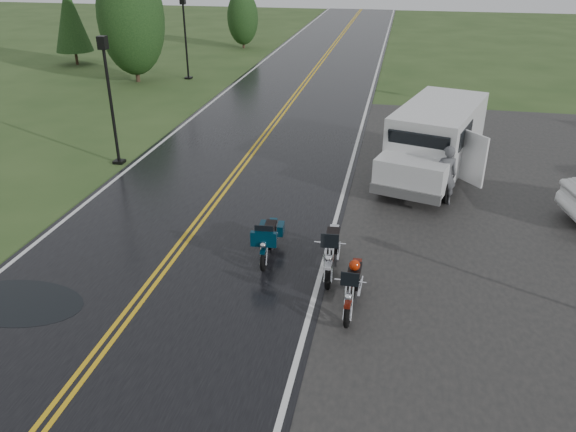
# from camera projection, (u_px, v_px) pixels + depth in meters

# --- Properties ---
(ground) EXTENTS (120.00, 120.00, 0.00)m
(ground) POSITION_uv_depth(u_px,v_px,m) (155.00, 280.00, 13.24)
(ground) COLOR #2D471E
(ground) RESTS_ON ground
(road) EXTENTS (8.00, 100.00, 0.04)m
(road) POSITION_uv_depth(u_px,v_px,m) (258.00, 144.00, 22.03)
(road) COLOR black
(road) RESTS_ON ground
(motorcycle_red) EXTENTS (0.79, 2.05, 1.20)m
(motorcycle_red) POSITION_uv_depth(u_px,v_px,m) (348.00, 304.00, 11.34)
(motorcycle_red) COLOR #501109
(motorcycle_red) RESTS_ON ground
(motorcycle_teal) EXTENTS (0.86, 2.01, 1.16)m
(motorcycle_teal) POSITION_uv_depth(u_px,v_px,m) (264.00, 251.00, 13.31)
(motorcycle_teal) COLOR #042435
(motorcycle_teal) RESTS_ON ground
(motorcycle_silver) EXTENTS (0.93, 2.27, 1.32)m
(motorcycle_silver) POSITION_uv_depth(u_px,v_px,m) (329.00, 265.00, 12.57)
(motorcycle_silver) COLOR #A8A9AF
(motorcycle_silver) RESTS_ON ground
(van_white) EXTENTS (3.98, 6.58, 2.43)m
(van_white) POSITION_uv_depth(u_px,v_px,m) (387.00, 156.00, 17.42)
(van_white) COLOR silver
(van_white) RESTS_ON ground
(person_at_van) EXTENTS (0.75, 0.57, 1.84)m
(person_at_van) POSITION_uv_depth(u_px,v_px,m) (445.00, 176.00, 16.65)
(person_at_van) COLOR #4C4D51
(person_at_van) RESTS_ON ground
(lamp_post_near_left) EXTENTS (0.38, 0.38, 4.47)m
(lamp_post_near_left) POSITION_uv_depth(u_px,v_px,m) (111.00, 102.00, 19.26)
(lamp_post_near_left) COLOR black
(lamp_post_near_left) RESTS_ON ground
(lamp_post_far_left) EXTENTS (0.39, 0.39, 4.57)m
(lamp_post_far_left) POSITION_uv_depth(u_px,v_px,m) (186.00, 38.00, 31.67)
(lamp_post_far_left) COLOR black
(lamp_post_far_left) RESTS_ON ground
(tree_left_mid) EXTENTS (3.62, 3.62, 5.65)m
(tree_left_mid) POSITION_uv_depth(u_px,v_px,m) (132.00, 30.00, 30.76)
(tree_left_mid) COLOR #1E3D19
(tree_left_mid) RESTS_ON ground
(tree_left_far) EXTENTS (2.27, 2.27, 3.49)m
(tree_left_far) POSITION_uv_depth(u_px,v_px,m) (243.00, 24.00, 41.34)
(tree_left_far) COLOR #1E3D19
(tree_left_far) RESTS_ON ground
(pine_left_far) EXTENTS (2.32, 2.32, 4.82)m
(pine_left_far) POSITION_uv_depth(u_px,v_px,m) (71.00, 26.00, 35.42)
(pine_left_far) COLOR #1E3D19
(pine_left_far) RESTS_ON ground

